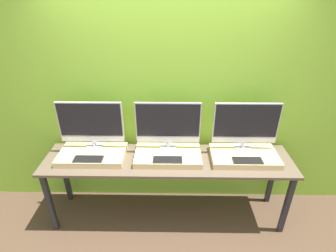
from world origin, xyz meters
TOP-DOWN VIEW (x-y plane):
  - ground_plane at (0.00, 0.00)m, footprint 12.00×12.00m
  - wall_back at (0.00, 0.65)m, footprint 8.00×0.04m
  - workbench at (0.00, 0.29)m, footprint 2.63×0.58m
  - wooden_riser_left at (-0.81, 0.31)m, footprint 0.70×0.40m
  - monitor_left at (-0.81, 0.42)m, footprint 0.68×0.18m
  - keyboard_left at (-0.81, 0.18)m, footprint 0.30×0.12m
  - wooden_riser_center at (0.00, 0.31)m, footprint 0.70×0.40m
  - monitor_center at (0.00, 0.42)m, footprint 0.68×0.18m
  - keyboard_center at (0.00, 0.18)m, footprint 0.30×0.12m
  - wooden_riser_right at (0.81, 0.31)m, footprint 0.70×0.40m
  - monitor_right at (0.81, 0.42)m, footprint 0.68×0.18m
  - keyboard_right at (0.81, 0.18)m, footprint 0.30×0.12m

SIDE VIEW (x-z plane):
  - ground_plane at x=0.00m, z-range 0.00..0.00m
  - workbench at x=0.00m, z-range 0.33..1.12m
  - wooden_riser_left at x=-0.81m, z-range 0.80..0.86m
  - wooden_riser_center at x=0.00m, z-range 0.80..0.86m
  - wooden_riser_right at x=0.81m, z-range 0.80..0.86m
  - keyboard_left at x=-0.81m, z-range 0.86..0.88m
  - keyboard_center at x=0.00m, z-range 0.86..0.88m
  - keyboard_right at x=0.81m, z-range 0.86..0.88m
  - monitor_left at x=-0.81m, z-range 0.89..1.42m
  - monitor_center at x=0.00m, z-range 0.89..1.42m
  - monitor_right at x=0.81m, z-range 0.89..1.42m
  - wall_back at x=0.00m, z-range 0.00..2.60m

